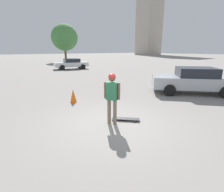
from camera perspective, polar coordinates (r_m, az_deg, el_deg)
ground_plane at (r=6.01m, az=0.00°, el=-8.91°), size 220.00×220.00×0.00m
person at (r=5.66m, az=0.00°, el=1.02°), size 0.49×0.36×1.71m
skateboard at (r=6.24m, az=4.47°, el=-7.41°), size 0.88×0.83×0.07m
car_parked_near at (r=11.05m, az=25.12°, el=4.75°), size 4.61×4.41×1.46m
car_parked_far at (r=23.74m, az=-13.13°, el=10.27°), size 2.71×4.52×1.33m
building_block_distant at (r=94.81m, az=12.19°, el=23.82°), size 8.46×10.61×35.59m
tree_distant at (r=38.65m, az=-15.25°, el=17.94°), size 5.30×5.30×7.53m
traffic_cone at (r=8.45m, az=-12.53°, el=0.04°), size 0.31×0.31×0.63m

